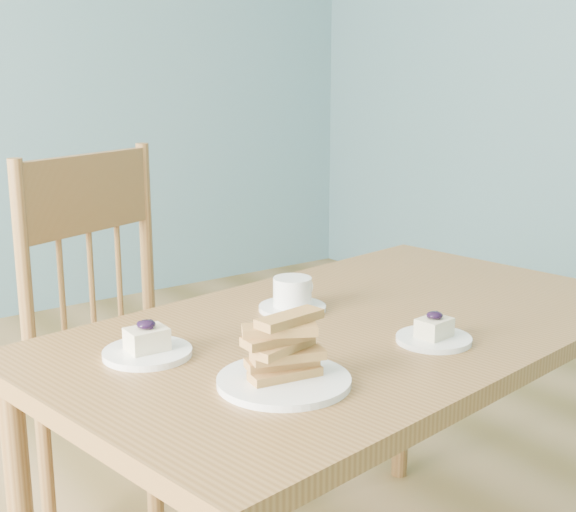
{
  "coord_description": "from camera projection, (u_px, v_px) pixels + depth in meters",
  "views": [
    {
      "loc": [
        -0.64,
        -1.34,
        1.22
      ],
      "look_at": [
        0.26,
        -0.11,
        0.85
      ],
      "focal_mm": 50.0,
      "sensor_mm": 36.0,
      "label": 1
    }
  ],
  "objects": [
    {
      "name": "biscotti_plate",
      "position": [
        284.0,
        362.0,
        1.32
      ],
      "size": [
        0.22,
        0.22,
        0.12
      ],
      "rotation": [
        0.0,
        0.0,
        -0.1
      ],
      "color": "white",
      "rests_on": "dining_table"
    },
    {
      "name": "coffee_cup",
      "position": [
        293.0,
        296.0,
        1.72
      ],
      "size": [
        0.14,
        0.14,
        0.07
      ],
      "rotation": [
        0.0,
        0.0,
        0.19
      ],
      "color": "white",
      "rests_on": "dining_table"
    },
    {
      "name": "cheesecake_plate_far",
      "position": [
        147.0,
        347.0,
        1.45
      ],
      "size": [
        0.16,
        0.16,
        0.07
      ],
      "rotation": [
        0.0,
        0.0,
        -0.04
      ],
      "color": "white",
      "rests_on": "dining_table"
    },
    {
      "name": "cheesecake_plate_near",
      "position": [
        434.0,
        334.0,
        1.52
      ],
      "size": [
        0.14,
        0.14,
        0.06
      ],
      "rotation": [
        0.0,
        0.0,
        0.12
      ],
      "color": "white",
      "rests_on": "dining_table"
    },
    {
      "name": "dining_chair",
      "position": [
        137.0,
        348.0,
        2.02
      ],
      "size": [
        0.58,
        0.57,
        1.0
      ],
      "rotation": [
        0.0,
        0.0,
        0.35
      ],
      "color": "olive",
      "rests_on": "ground"
    },
    {
      "name": "dining_table",
      "position": [
        353.0,
        354.0,
        1.66
      ],
      "size": [
        1.4,
        0.92,
        0.7
      ],
      "rotation": [
        0.0,
        0.0,
        0.14
      ],
      "color": "olive",
      "rests_on": "ground"
    }
  ]
}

